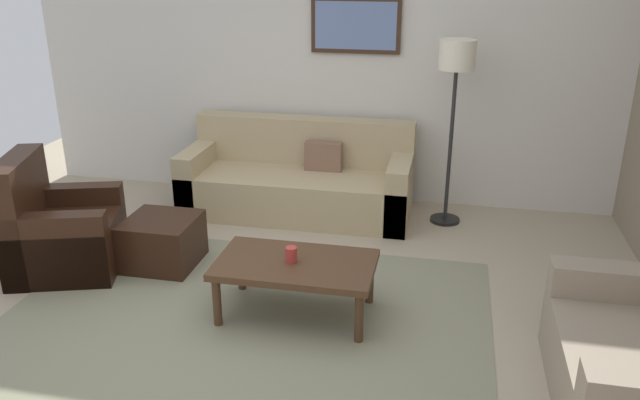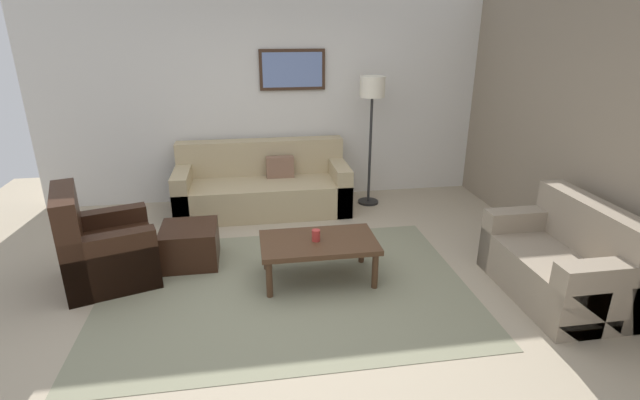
{
  "view_description": "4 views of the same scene",
  "coord_description": "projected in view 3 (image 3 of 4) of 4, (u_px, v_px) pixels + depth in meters",
  "views": [
    {
      "loc": [
        -0.89,
        -3.32,
        1.46
      ],
      "look_at": [
        0.09,
        0.28,
        0.79
      ],
      "focal_mm": 26.13,
      "sensor_mm": 36.0,
      "label": 1
    },
    {
      "loc": [
        -2.23,
        -3.4,
        1.58
      ],
      "look_at": [
        0.26,
        0.14,
        0.75
      ],
      "focal_mm": 36.82,
      "sensor_mm": 36.0,
      "label": 2
    },
    {
      "loc": [
        -2.45,
        -2.43,
        1.44
      ],
      "look_at": [
        0.26,
        0.41,
        0.76
      ],
      "focal_mm": 38.23,
      "sensor_mm": 36.0,
      "label": 3
    },
    {
      "loc": [
        -3.81,
        0.72,
        2.33
      ],
      "look_at": [
        0.15,
        0.56,
        0.7
      ],
      "focal_mm": 37.79,
      "sensor_mm": 36.0,
      "label": 4
    }
  ],
  "objects": [
    {
      "name": "framed_artwork",
      "position": [
        133.0,
        144.0,
        5.34
      ],
      "size": [
        0.74,
        0.04,
        0.62
      ],
      "color": "black"
    },
    {
      "name": "ground_plane",
      "position": [
        338.0,
        430.0,
        3.65
      ],
      "size": [
        8.0,
        8.0,
        0.0
      ],
      "primitive_type": "plane",
      "color": "#B2A893"
    },
    {
      "name": "stone_feature_panel",
      "position": [
        603.0,
        163.0,
        5.45
      ],
      "size": [
        0.12,
        5.2,
        2.8
      ],
      "primitive_type": "cube",
      "color": "gray",
      "rests_on": "ground_plane"
    },
    {
      "name": "couch_main",
      "position": [
        150.0,
        311.0,
        5.15
      ],
      "size": [
        2.18,
        0.92,
        0.88
      ],
      "color": "gray",
      "rests_on": "ground_plane"
    },
    {
      "name": "rear_partition",
      "position": [
        101.0,
        163.0,
        5.27
      ],
      "size": [
        6.0,
        0.12,
        2.8
      ],
      "primitive_type": "cube",
      "color": "silver",
      "rests_on": "ground_plane"
    },
    {
      "name": "coffee_table",
      "position": [
        367.0,
        351.0,
        3.86
      ],
      "size": [
        1.1,
        0.64,
        0.41
      ],
      "color": "black",
      "rests_on": "ground_plane"
    },
    {
      "name": "area_rug",
      "position": [
        338.0,
        429.0,
        3.65
      ],
      "size": [
        3.02,
        2.43,
        0.01
      ],
      "primitive_type": "cube",
      "color": "gray",
      "rests_on": "ground_plane"
    },
    {
      "name": "cup",
      "position": [
        349.0,
        339.0,
        3.72
      ],
      "size": [
        0.08,
        0.08,
        0.11
      ],
      "primitive_type": "cylinder",
      "color": "#B2332D",
      "rests_on": "coffee_table"
    },
    {
      "name": "ottoman",
      "position": [
        56.0,
        403.0,
        3.49
      ],
      "size": [
        0.56,
        0.56,
        0.4
      ],
      "primitive_type": "cube",
      "color": "black",
      "rests_on": "ground_plane"
    }
  ]
}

